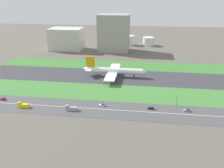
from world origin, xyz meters
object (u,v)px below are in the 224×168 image
(car_1, at_px, (102,105))
(truck_0, at_px, (23,105))
(traffic_light, at_px, (177,101))
(car_0, at_px, (151,108))
(car_2, at_px, (187,110))
(car_4, at_px, (3,99))
(hangar_building, at_px, (114,33))
(fuel_tank_centre, at_px, (148,41))
(terminal_building, at_px, (67,39))
(truck_1, at_px, (71,108))
(airliner, at_px, (113,71))
(fuel_tank_west, at_px, (129,40))

(car_1, bearing_deg, truck_0, -170.20)
(traffic_light, bearing_deg, car_0, -157.30)
(car_2, height_order, car_4, same)
(car_2, distance_m, traffic_light, 10.84)
(truck_0, height_order, car_4, truck_0)
(car_0, height_order, hangar_building, hangar_building)
(fuel_tank_centre, bearing_deg, car_0, -89.78)
(truck_0, distance_m, car_2, 120.13)
(terminal_building, xyz_separation_m, hangar_building, (70.82, 0.00, 10.22))
(truck_1, height_order, fuel_tank_centre, fuel_tank_centre)
(truck_1, distance_m, car_1, 23.51)
(airliner, distance_m, car_2, 92.54)
(fuel_tank_west, bearing_deg, traffic_light, -76.81)
(fuel_tank_west, bearing_deg, fuel_tank_centre, 0.00)
(car_0, xyz_separation_m, traffic_light, (19.11, 7.99, 3.37))
(car_1, height_order, fuel_tank_west, fuel_tank_west)
(car_1, distance_m, car_2, 61.79)
(airliner, bearing_deg, car_0, -61.50)
(airliner, relative_size, car_2, 14.77)
(car_1, height_order, car_4, same)
(traffic_light, xyz_separation_m, fuel_tank_centre, (-20.00, 219.01, 2.30))
(airliner, bearing_deg, traffic_light, -46.96)
(airliner, relative_size, truck_1, 7.74)
(terminal_building, bearing_deg, car_2, -51.00)
(car_4, xyz_separation_m, car_0, (116.25, 0.00, 0.00))
(airliner, xyz_separation_m, fuel_tank_west, (4.73, 159.00, 1.36))
(car_4, distance_m, terminal_building, 182.68)
(car_4, distance_m, hangar_building, 194.96)
(car_2, bearing_deg, airliner, 132.60)
(truck_0, xyz_separation_m, traffic_light, (113.21, 17.99, 2.62))
(car_2, distance_m, fuel_tank_west, 234.34)
(car_4, bearing_deg, terminal_building, 91.74)
(fuel_tank_centre, bearing_deg, fuel_tank_west, 180.00)
(car_2, relative_size, car_0, 1.00)
(truck_1, distance_m, terminal_building, 202.97)
(truck_1, relative_size, fuel_tank_west, 0.47)
(truck_0, height_order, car_2, truck_0)
(car_4, relative_size, fuel_tank_centre, 0.25)
(car_2, bearing_deg, car_0, 180.00)
(terminal_building, bearing_deg, car_4, -88.26)
(airliner, distance_m, truck_0, 96.82)
(hangar_building, relative_size, fuel_tank_centre, 2.90)
(car_1, height_order, car_2, same)
(car_4, xyz_separation_m, traffic_light, (135.36, 7.99, 3.37))
(truck_0, xyz_separation_m, terminal_building, (-27.66, 192.00, 13.99))
(car_4, height_order, fuel_tank_west, fuel_tank_west)
(truck_1, distance_m, truck_0, 36.66)
(car_0, xyz_separation_m, fuel_tank_west, (-32.20, 227.00, 6.66))
(airliner, relative_size, car_1, 14.77)
(car_0, height_order, fuel_tank_centre, fuel_tank_centre)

